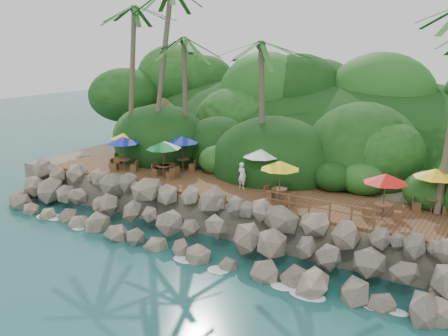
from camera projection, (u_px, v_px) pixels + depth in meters
The scene contains 12 objects.
ground at pixel (164, 254), 26.18m from camera, with size 140.00×140.00×0.00m, color #19514F.
land_base at pixel (291, 169), 38.99m from camera, with size 32.00×25.20×2.10m, color gray.
jungle_hill at pixel (325, 163), 45.39m from camera, with size 44.80×28.00×15.40m, color #143811.
seawall at pixel (186, 222), 27.52m from camera, with size 29.00×4.00×2.30m, color gray, non-canonical shape.
terrace at pixel (224, 187), 30.52m from camera, with size 26.00×5.00×0.20m, color brown.
jungle_foliage at pixel (285, 185), 38.44m from camera, with size 44.00×16.00×12.00m, color #143811, non-canonical shape.
foam_line at pixel (167, 251), 26.42m from camera, with size 25.20×0.80×0.06m.
palms at pixel (260, 16), 29.76m from camera, with size 29.42×7.52×13.52m.
palapa at pixel (164, 112), 36.57m from camera, with size 5.26×5.26×4.60m.
dining_clusters at pixel (223, 154), 30.18m from camera, with size 22.71×4.96×2.37m.
railing at pixel (319, 207), 24.72m from camera, with size 6.10×0.10×1.00m.
waiter at pixel (242, 176), 29.60m from camera, with size 0.60×0.39×1.63m, color white.
Camera 1 is at (15.61, -18.70, 11.10)m, focal length 39.49 mm.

